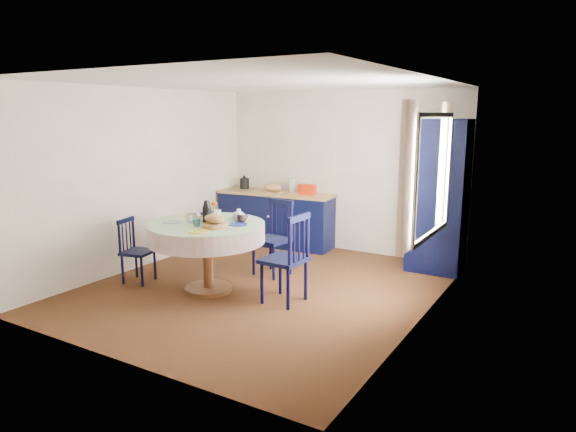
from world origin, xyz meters
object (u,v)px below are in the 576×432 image
object	(u,v)px
chair_far	(274,237)
mug_a	(192,218)
kitchen_counter	(277,217)
mug_b	(197,223)
mug_c	(242,218)
chair_right	(287,258)
chair_left	(136,250)
cobalt_bowl	(210,215)
pantry_cabinet	(439,197)
dining_table	(207,234)
mug_d	(217,213)

from	to	relation	value
chair_far	mug_a	distance (m)	1.24
kitchen_counter	mug_b	world-z (taller)	kitchen_counter
chair_far	mug_c	bearing A→B (deg)	-80.42
mug_b	mug_c	distance (m)	0.56
chair_right	mug_a	world-z (taller)	chair_right
chair_left	chair_right	world-z (taller)	chair_right
kitchen_counter	mug_b	xyz separation A→B (m)	(0.50, -2.57, 0.44)
mug_c	cobalt_bowl	bearing A→B (deg)	173.84
mug_a	mug_c	distance (m)	0.60
pantry_cabinet	cobalt_bowl	world-z (taller)	pantry_cabinet
dining_table	mug_c	size ratio (longest dim) A/B	10.94
chair_right	mug_b	world-z (taller)	chair_right
pantry_cabinet	mug_d	bearing A→B (deg)	-140.83
kitchen_counter	mug_a	world-z (taller)	kitchen_counter
cobalt_bowl	dining_table	bearing A→B (deg)	-56.39
mug_c	cobalt_bowl	distance (m)	0.54
chair_left	mug_c	xyz separation A→B (m)	(1.36, 0.46, 0.48)
chair_right	mug_a	distance (m)	1.29
chair_right	cobalt_bowl	distance (m)	1.31
chair_far	mug_a	bearing A→B (deg)	-106.25
chair_right	chair_left	bearing A→B (deg)	-78.08
dining_table	chair_right	size ratio (longest dim) A/B	1.34
cobalt_bowl	chair_far	bearing A→B (deg)	51.49
dining_table	chair_left	world-z (taller)	dining_table
kitchen_counter	cobalt_bowl	distance (m)	2.11
chair_far	cobalt_bowl	distance (m)	0.94
mug_a	mug_c	bearing A→B (deg)	32.29
pantry_cabinet	chair_left	distance (m)	4.08
kitchen_counter	mug_a	size ratio (longest dim) A/B	14.69
kitchen_counter	mug_a	distance (m)	2.49
dining_table	chair_far	distance (m)	1.07
cobalt_bowl	mug_b	bearing A→B (deg)	-66.61
dining_table	mug_d	size ratio (longest dim) A/B	13.71
chair_left	mug_d	size ratio (longest dim) A/B	8.13
mug_b	cobalt_bowl	bearing A→B (deg)	113.39
pantry_cabinet	chair_right	size ratio (longest dim) A/B	1.98
kitchen_counter	chair_right	xyz separation A→B (m)	(1.53, -2.22, 0.07)
mug_a	cobalt_bowl	xyz separation A→B (m)	(-0.03, 0.38, -0.03)
pantry_cabinet	chair_far	bearing A→B (deg)	-146.02
pantry_cabinet	mug_d	xyz separation A→B (m)	(-2.30, -1.90, -0.14)
dining_table	chair_left	distance (m)	1.09
kitchen_counter	pantry_cabinet	world-z (taller)	pantry_cabinet
pantry_cabinet	chair_left	xyz separation A→B (m)	(-3.20, -2.46, -0.62)
chair_left	mug_a	bearing A→B (deg)	-93.46
dining_table	chair_left	bearing A→B (deg)	-169.02
chair_far	mug_b	xyz separation A→B (m)	(-0.31, -1.19, 0.39)
mug_c	mug_d	world-z (taller)	mug_c
mug_d	kitchen_counter	bearing A→B (deg)	100.28
chair_right	dining_table	bearing A→B (deg)	-79.44
chair_left	mug_b	xyz separation A→B (m)	(1.04, 0.00, 0.47)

